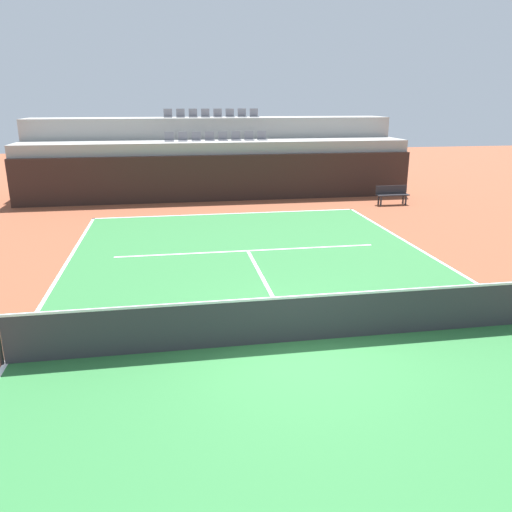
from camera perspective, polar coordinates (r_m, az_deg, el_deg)
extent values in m
plane|color=brown|center=(10.29, 4.58, -9.53)|extent=(80.00, 80.00, 0.00)
cube|color=#2D7238|center=(10.29, 4.58, -9.51)|extent=(11.00, 24.00, 0.01)
cube|color=white|center=(21.48, -3.19, 4.76)|extent=(11.00, 0.10, 0.00)
cube|color=white|center=(10.49, -26.28, -10.78)|extent=(0.10, 24.00, 0.00)
cube|color=white|center=(16.14, -0.93, 0.59)|extent=(8.26, 0.10, 0.00)
cube|color=white|center=(13.15, 1.20, -3.32)|extent=(0.10, 6.40, 0.00)
cube|color=black|center=(24.20, -4.05, 8.69)|extent=(18.69, 0.30, 2.14)
cube|color=#9E9E99|center=(25.49, -4.37, 9.74)|extent=(18.69, 2.40, 2.69)
cube|color=#9E9E99|center=(27.81, -4.87, 11.40)|extent=(18.69, 2.40, 3.71)
cube|color=slate|center=(25.24, -9.69, 12.60)|extent=(0.44, 0.44, 0.04)
cube|color=slate|center=(25.43, -9.72, 13.13)|extent=(0.44, 0.04, 0.40)
cube|color=slate|center=(25.25, -8.19, 12.67)|extent=(0.44, 0.44, 0.04)
cube|color=slate|center=(25.44, -8.22, 13.20)|extent=(0.44, 0.04, 0.40)
cube|color=slate|center=(25.28, -6.68, 12.73)|extent=(0.44, 0.44, 0.04)
cube|color=slate|center=(25.46, -6.73, 13.26)|extent=(0.44, 0.04, 0.40)
cube|color=slate|center=(25.32, -5.19, 12.78)|extent=(0.44, 0.44, 0.04)
cube|color=slate|center=(25.51, -5.24, 13.31)|extent=(0.44, 0.04, 0.40)
cube|color=slate|center=(25.38, -3.69, 12.83)|extent=(0.44, 0.44, 0.04)
cube|color=slate|center=(25.57, -3.75, 13.35)|extent=(0.44, 0.04, 0.40)
cube|color=slate|center=(25.46, -2.21, 12.86)|extent=(0.44, 0.44, 0.04)
cube|color=slate|center=(25.64, -2.28, 13.39)|extent=(0.44, 0.04, 0.40)
cube|color=slate|center=(25.55, -0.73, 12.89)|extent=(0.44, 0.44, 0.04)
cube|color=slate|center=(25.73, -0.81, 13.41)|extent=(0.44, 0.04, 0.40)
cube|color=slate|center=(25.66, 0.73, 12.91)|extent=(0.44, 0.44, 0.04)
cube|color=slate|center=(25.84, 0.65, 13.43)|extent=(0.44, 0.04, 0.40)
cube|color=slate|center=(27.59, -9.83, 15.08)|extent=(0.44, 0.44, 0.04)
cube|color=slate|center=(27.78, -9.86, 15.55)|extent=(0.44, 0.04, 0.40)
cube|color=slate|center=(27.60, -8.44, 15.15)|extent=(0.44, 0.44, 0.04)
cube|color=slate|center=(27.79, -8.47, 15.61)|extent=(0.44, 0.04, 0.40)
cube|color=slate|center=(27.62, -7.05, 15.20)|extent=(0.44, 0.44, 0.04)
cube|color=slate|center=(27.81, -7.09, 15.67)|extent=(0.44, 0.04, 0.40)
cube|color=slate|center=(27.66, -5.67, 15.25)|extent=(0.44, 0.44, 0.04)
cube|color=slate|center=(27.85, -5.71, 15.71)|extent=(0.44, 0.04, 0.40)
cube|color=slate|center=(27.71, -4.28, 15.29)|extent=(0.44, 0.44, 0.04)
cube|color=slate|center=(27.91, -4.33, 15.75)|extent=(0.44, 0.04, 0.40)
cube|color=slate|center=(27.78, -2.91, 15.31)|extent=(0.44, 0.44, 0.04)
cube|color=slate|center=(27.98, -2.96, 15.78)|extent=(0.44, 0.04, 0.40)
cube|color=slate|center=(27.87, -1.54, 15.34)|extent=(0.44, 0.44, 0.04)
cube|color=slate|center=(28.06, -1.60, 15.80)|extent=(0.44, 0.04, 0.40)
cube|color=slate|center=(27.97, -0.18, 15.35)|extent=(0.44, 0.44, 0.04)
cube|color=slate|center=(28.16, -0.25, 15.81)|extent=(0.44, 0.04, 0.40)
cube|color=#333338|center=(10.09, 4.64, -7.15)|extent=(10.90, 0.02, 0.92)
cube|color=white|center=(9.90, 4.71, -4.59)|extent=(10.90, 0.04, 0.05)
cube|color=#232328|center=(24.14, 15.06, 6.64)|extent=(1.50, 0.40, 0.05)
cube|color=#232328|center=(24.26, 14.92, 7.23)|extent=(1.50, 0.04, 0.36)
cube|color=#2D2D33|center=(23.81, 13.83, 6.01)|extent=(0.06, 0.06, 0.42)
cube|color=#2D2D33|center=(24.31, 16.44, 6.02)|extent=(0.06, 0.06, 0.42)
cube|color=#2D2D33|center=(24.06, 13.57, 6.14)|extent=(0.06, 0.06, 0.42)
cube|color=#2D2D33|center=(24.56, 16.16, 6.15)|extent=(0.06, 0.06, 0.42)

